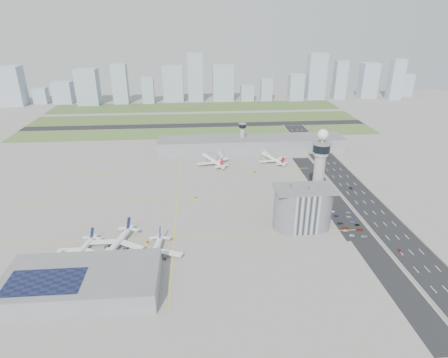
{
  "coord_description": "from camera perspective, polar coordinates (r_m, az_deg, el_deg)",
  "views": [
    {
      "loc": [
        -23.28,
        -254.02,
        141.18
      ],
      "look_at": [
        0.0,
        35.0,
        15.0
      ],
      "focal_mm": 30.0,
      "sensor_mm": 36.0,
      "label": 1
    }
  ],
  "objects": [
    {
      "name": "tug_5",
      "position": [
        402.11,
        5.51,
        2.97
      ],
      "size": [
        3.4,
        3.16,
        1.63
      ],
      "primitive_type": null,
      "rotation": [
        0.0,
        0.0,
        2.16
      ],
      "color": "yellow",
      "rests_on": "ground"
    },
    {
      "name": "control_tower",
      "position": [
        298.33,
        14.36,
        1.91
      ],
      "size": [
        14.0,
        14.0,
        64.5
      ],
      "color": "#ADAAA5",
      "rests_on": "ground"
    },
    {
      "name": "barrier_left",
      "position": [
        315.81,
        19.18,
        -4.34
      ],
      "size": [
        0.6,
        500.0,
        1.2
      ],
      "primitive_type": "cube",
      "color": "#9E9E99",
      "rests_on": "ground"
    },
    {
      "name": "taxiway_line_h_2",
      "position": [
        372.24,
        -6.83,
        1.05
      ],
      "size": [
        260.0,
        0.6,
        0.01
      ],
      "primitive_type": "cube",
      "color": "yellow",
      "rests_on": "ground"
    },
    {
      "name": "tug_1",
      "position": [
        259.48,
        -17.48,
        -10.47
      ],
      "size": [
        2.74,
        3.33,
        1.67
      ],
      "primitive_type": null,
      "rotation": [
        0.0,
        0.0,
        0.31
      ],
      "color": "gold",
      "rests_on": "ground"
    },
    {
      "name": "skyline_bldg_16",
      "position": [
        772.0,
        24.72,
        13.61
      ],
      "size": [
        23.04,
        18.43,
        71.56
      ],
      "primitive_type": "cube",
      "color": "#9EADC1",
      "rests_on": "ground"
    },
    {
      "name": "grass_strip_1",
      "position": [
        571.73,
        -4.19,
        9.16
      ],
      "size": [
        480.0,
        60.0,
        0.08
      ],
      "primitive_type": "cube",
      "color": "#495E2C",
      "rests_on": "ground"
    },
    {
      "name": "skyline_bldg_8",
      "position": [
        692.78,
        -4.39,
        15.19
      ],
      "size": [
        26.33,
        21.06,
        83.39
      ],
      "primitive_type": "cube",
      "color": "#9EADC1",
      "rests_on": "ground"
    },
    {
      "name": "car_hw_4",
      "position": [
        473.79,
        11.73,
        5.76
      ],
      "size": [
        1.46,
        3.45,
        1.16
      ],
      "primitive_type": "imported",
      "rotation": [
        0.0,
        0.0,
        0.03
      ],
      "color": "slate",
      "rests_on": "ground"
    },
    {
      "name": "skyline_bldg_14",
      "position": [
        739.05,
        17.26,
        14.2
      ],
      "size": [
        21.59,
        17.28,
        68.75
      ],
      "primitive_type": "cube",
      "color": "#9EADC1",
      "rests_on": "ground"
    },
    {
      "name": "skyline_bldg_3",
      "position": [
        733.06,
        -23.3,
        12.03
      ],
      "size": [
        32.3,
        25.84,
        36.93
      ],
      "primitive_type": "cube",
      "color": "#9EADC1",
      "rests_on": "ground"
    },
    {
      "name": "skyline_bldg_6",
      "position": [
        686.91,
        -11.48,
        13.12
      ],
      "size": [
        20.04,
        16.03,
        45.2
      ],
      "primitive_type": "cube",
      "color": "#9EADC1",
      "rests_on": "ground"
    },
    {
      "name": "car_lot_10",
      "position": [
        302.8,
        18.48,
        -5.49
      ],
      "size": [
        4.32,
        2.44,
        1.14
      ],
      "primitive_type": "imported",
      "rotation": [
        0.0,
        0.0,
        1.43
      ],
      "color": "silver",
      "rests_on": "ground"
    },
    {
      "name": "skyline_bldg_4",
      "position": [
        702.15,
        -20.03,
        13.05
      ],
      "size": [
        35.81,
        28.65,
        60.36
      ],
      "primitive_type": "cube",
      "color": "#9EADC1",
      "rests_on": "ground"
    },
    {
      "name": "runway",
      "position": [
        534.98,
        -4.13,
        8.16
      ],
      "size": [
        480.0,
        22.0,
        0.1
      ],
      "primitive_type": "cube",
      "color": "black",
      "rests_on": "ground"
    },
    {
      "name": "car_lot_5",
      "position": [
        306.88,
        16.21,
        -4.77
      ],
      "size": [
        3.59,
        1.48,
        1.16
      ],
      "primitive_type": "imported",
      "rotation": [
        0.0,
        0.0,
        1.65
      ],
      "color": "white",
      "rests_on": "ground"
    },
    {
      "name": "car_lot_3",
      "position": [
        291.95,
        17.31,
        -6.44
      ],
      "size": [
        4.51,
        2.26,
        1.26
      ],
      "primitive_type": "imported",
      "rotation": [
        0.0,
        0.0,
        1.69
      ],
      "color": "#24222B",
      "rests_on": "ground"
    },
    {
      "name": "car_lot_2",
      "position": [
        287.47,
        18.07,
        -7.04
      ],
      "size": [
        4.52,
        2.1,
        1.25
      ],
      "primitive_type": "imported",
      "rotation": [
        0.0,
        0.0,
        1.58
      ],
      "color": "#973713",
      "rests_on": "ground"
    },
    {
      "name": "car_hw_0",
      "position": [
        274.69,
        25.19,
        -9.8
      ],
      "size": [
        1.45,
        3.38,
        1.14
      ],
      "primitive_type": "imported",
      "rotation": [
        0.0,
        0.0,
        0.03
      ],
      "color": "#A71330",
      "rests_on": "ground"
    },
    {
      "name": "jet_bridge_near_1",
      "position": [
        244.87,
        -18.27,
        -12.26
      ],
      "size": [
        5.39,
        14.31,
        5.7
      ],
      "primitive_type": null,
      "rotation": [
        0.0,
        0.0,
        1.4
      ],
      "color": "silver",
      "rests_on": "ground"
    },
    {
      "name": "grass_strip_2",
      "position": [
        649.55,
        -4.28,
        10.9
      ],
      "size": [
        480.0,
        70.0,
        0.08
      ],
      "primitive_type": "cube",
      "color": "#526B32",
      "rests_on": "ground"
    },
    {
      "name": "jet_bridge_far_1",
      "position": [
        416.91,
        6.08,
        4.0
      ],
      "size": [
        5.39,
        14.31,
        5.7
      ],
      "primitive_type": null,
      "rotation": [
        0.0,
        0.0,
        -1.4
      ],
      "color": "silver",
      "rests_on": "ground"
    },
    {
      "name": "car_hw_2",
      "position": [
        423.3,
        15.68,
        3.22
      ],
      "size": [
        2.57,
        4.81,
        1.29
      ],
      "primitive_type": "imported",
      "rotation": [
        0.0,
        0.0,
        0.1
      ],
      "color": "navy",
      "rests_on": "ground"
    },
    {
      "name": "highway",
      "position": [
        321.82,
        21.47,
        -4.27
      ],
      "size": [
        28.0,
        500.0,
        0.1
      ],
      "primitive_type": "cube",
      "color": "black",
      "rests_on": "ground"
    },
    {
      "name": "jet_bridge_near_0",
      "position": [
        253.86,
        -25.0,
        -12.04
      ],
      "size": [
        5.39,
        14.31,
        5.7
      ],
      "primitive_type": null,
      "rotation": [
        0.0,
        0.0,
        1.4
      ],
      "color": "silver",
      "rests_on": "ground"
    },
    {
      "name": "skyline_bldg_7",
      "position": [
        700.64,
        -7.74,
        14.23
      ],
      "size": [
        35.76,
        28.61,
        61.22
      ],
      "primitive_type": "cube",
      "color": "#9EADC1",
      "rests_on": "ground"
    },
    {
      "name": "skyline_bldg_15",
      "position": [
        770.6,
        21.13,
        13.84
      ],
      "size": [
        30.25,
        24.2,
        63.4
      ],
      "primitive_type": "cube",
      "color": "#9EADC1",
      "rests_on": "ground"
    },
    {
      "name": "jet_bridge_far_0",
      "position": [
        410.84,
        -0.81,
        3.84
      ],
      "size": [
        5.39,
        14.31,
        5.7
      ],
      "primitive_type": null,
      "rotation": [
        0.0,
        0.0,
        -1.4
      ],
      "color": "silver",
      "rests_on": "ground"
    },
    {
      "name": "ground",
      "position": [
        291.55,
        0.55,
        -5.45
      ],
      "size": [
        1000.0,
        1000.0,
        0.0
      ],
      "primitive_type": "plane",
      "color": "#98958E"
    },
    {
      "name": "skyline_bldg_17",
      "position": [
        815.53,
        25.95,
        12.73
      ],
      "size": [
        22.64,
        18.11,
        41.06
      ],
      "primitive_type": "cube",
      "color": "#9EADC1",
      "rests_on": "ground"
    },
    {
      "name": "airplane_near_b",
      "position": [
        258.43,
        -16.13,
        -9.01
      ],
      "size": [
        48.69,
        53.23,
        12.45
      ],
      "primitive_type": null,
      "rotation": [
        0.0,
        0.0,
        -1.85
      ],
      "color": "white",
      "rests_on": "ground"
    },
    {
      "name": "car_lot_6",
      "position": [
        280.89,
        20.6,
        -8.19
      ],
      "size": [
        4.83,
        2.63,
        1.29
      ],
      "primitive_type": "imported",
      "rotation": [
        0.0,
        0.0,
        1.46
      ],
      "color": "#A7ABB1",
      "rests_on": "ground"
    },
    {
      "name": "car_lot_9",
      "position": [
        296.52,
        18.99,
        -6.2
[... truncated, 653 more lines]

